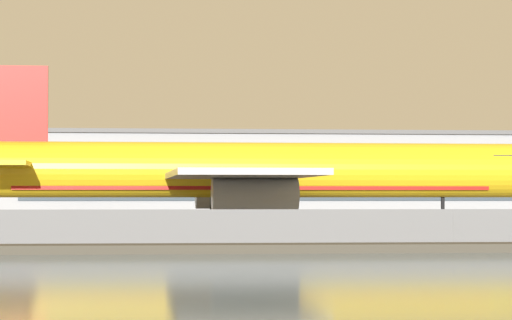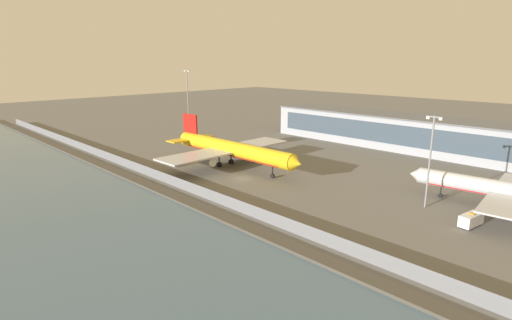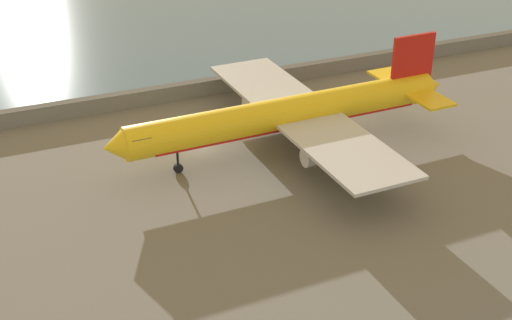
{
  "view_description": "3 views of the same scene",
  "coord_description": "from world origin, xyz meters",
  "views": [
    {
      "loc": [
        -19.09,
        -88.27,
        3.17
      ],
      "look_at": [
        -9.69,
        8.46,
        6.1
      ],
      "focal_mm": 85.0,
      "sensor_mm": 36.0,
      "label": 1
    },
    {
      "loc": [
        71.36,
        -65.25,
        29.1
      ],
      "look_at": [
        -2.42,
        6.88,
        3.18
      ],
      "focal_mm": 28.0,
      "sensor_mm": 36.0,
      "label": 2
    },
    {
      "loc": [
        26.99,
        80.49,
        43.18
      ],
      "look_at": [
        -1.2,
        15.83,
        5.48
      ],
      "focal_mm": 50.0,
      "sensor_mm": 36.0,
      "label": 3
    }
  ],
  "objects": [
    {
      "name": "terminal_building",
      "position": [
        10.8,
        62.83,
        5.6
      ],
      "size": [
        95.94,
        16.96,
        11.17
      ],
      "color": "#9EA3AD",
      "rests_on": "ground"
    },
    {
      "name": "ground_plane",
      "position": [
        0.0,
        0.0,
        0.0
      ],
      "size": [
        500.0,
        500.0,
        0.0
      ],
      "primitive_type": "plane",
      "color": "#66635E"
    },
    {
      "name": "perimeter_fence",
      "position": [
        0.0,
        -16.0,
        1.2
      ],
      "size": [
        280.0,
        0.1,
        2.39
      ],
      "color": "slate",
      "rests_on": "ground"
    },
    {
      "name": "cargo_jet_yellow",
      "position": [
        -11.01,
        5.26,
        5.04
      ],
      "size": [
        48.36,
        41.61,
        13.21
      ],
      "color": "yellow",
      "rests_on": "ground"
    },
    {
      "name": "baggage_tug",
      "position": [
        -22.09,
        -4.04,
        0.81
      ],
      "size": [
        2.02,
        3.39,
        1.8
      ],
      "color": "#19519E",
      "rests_on": "ground"
    },
    {
      "name": "shoreline_seawall",
      "position": [
        0.0,
        -20.5,
        0.25
      ],
      "size": [
        320.0,
        3.0,
        0.5
      ],
      "color": "#474238",
      "rests_on": "ground"
    }
  ]
}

